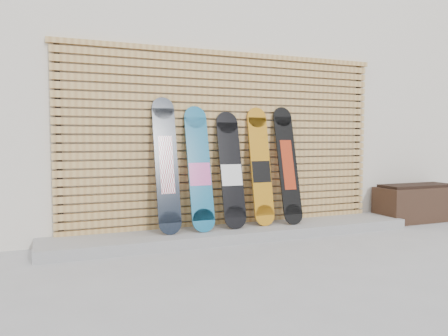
{
  "coord_description": "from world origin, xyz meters",
  "views": [
    {
      "loc": [
        -2.28,
        -4.14,
        1.2
      ],
      "look_at": [
        -0.31,
        0.75,
        0.85
      ],
      "focal_mm": 35.0,
      "sensor_mm": 36.0,
      "label": 1
    }
  ],
  "objects_px": {
    "planter_box": "(416,203)",
    "snowboard_4": "(288,165)",
    "snowboard_3": "(261,167)",
    "snowboard_0": "(166,165)",
    "snowboard_1": "(199,169)",
    "snowboard_2": "(231,170)"
  },
  "relations": [
    {
      "from": "planter_box",
      "to": "snowboard_4",
      "type": "height_order",
      "value": "snowboard_4"
    },
    {
      "from": "snowboard_3",
      "to": "snowboard_0",
      "type": "bearing_deg",
      "value": -178.89
    },
    {
      "from": "planter_box",
      "to": "snowboard_3",
      "type": "distance_m",
      "value": 2.56
    },
    {
      "from": "planter_box",
      "to": "snowboard_1",
      "type": "xyz_separation_m",
      "value": [
        -3.32,
        0.07,
        0.58
      ]
    },
    {
      "from": "snowboard_3",
      "to": "snowboard_4",
      "type": "xyz_separation_m",
      "value": [
        0.37,
        -0.03,
        0.02
      ]
    },
    {
      "from": "snowboard_4",
      "to": "snowboard_2",
      "type": "bearing_deg",
      "value": 179.19
    },
    {
      "from": "snowboard_1",
      "to": "snowboard_4",
      "type": "bearing_deg",
      "value": 0.14
    },
    {
      "from": "planter_box",
      "to": "snowboard_3",
      "type": "bearing_deg",
      "value": 177.64
    },
    {
      "from": "snowboard_1",
      "to": "snowboard_3",
      "type": "xyz_separation_m",
      "value": [
        0.83,
        0.03,
        0.0
      ]
    },
    {
      "from": "snowboard_1",
      "to": "snowboard_4",
      "type": "xyz_separation_m",
      "value": [
        1.2,
        0.0,
        0.02
      ]
    },
    {
      "from": "snowboard_2",
      "to": "snowboard_3",
      "type": "relative_size",
      "value": 0.96
    },
    {
      "from": "planter_box",
      "to": "snowboard_1",
      "type": "distance_m",
      "value": 3.37
    },
    {
      "from": "planter_box",
      "to": "snowboard_0",
      "type": "xyz_separation_m",
      "value": [
        -3.72,
        0.08,
        0.64
      ]
    },
    {
      "from": "snowboard_0",
      "to": "snowboard_4",
      "type": "relative_size",
      "value": 1.05
    },
    {
      "from": "snowboard_0",
      "to": "snowboard_2",
      "type": "xyz_separation_m",
      "value": [
        0.81,
        0.0,
        -0.08
      ]
    },
    {
      "from": "snowboard_0",
      "to": "snowboard_1",
      "type": "height_order",
      "value": "snowboard_0"
    },
    {
      "from": "snowboard_1",
      "to": "snowboard_2",
      "type": "height_order",
      "value": "snowboard_1"
    },
    {
      "from": "snowboard_3",
      "to": "snowboard_4",
      "type": "relative_size",
      "value": 0.99
    },
    {
      "from": "planter_box",
      "to": "snowboard_2",
      "type": "distance_m",
      "value": 2.96
    },
    {
      "from": "snowboard_1",
      "to": "snowboard_2",
      "type": "bearing_deg",
      "value": 1.94
    },
    {
      "from": "planter_box",
      "to": "snowboard_4",
      "type": "bearing_deg",
      "value": 178.08
    },
    {
      "from": "snowboard_3",
      "to": "snowboard_4",
      "type": "height_order",
      "value": "snowboard_4"
    }
  ]
}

